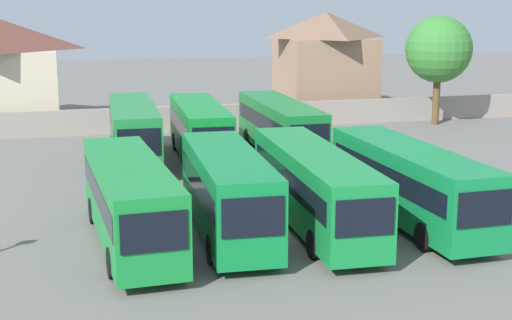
% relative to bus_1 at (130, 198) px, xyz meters
% --- Properties ---
extents(ground, '(140.00, 140.00, 0.00)m').
position_rel_bus_1_xyz_m(ground, '(5.90, 18.19, -1.90)').
color(ground, slate).
extents(depot_boundary_wall, '(56.00, 0.50, 1.80)m').
position_rel_bus_1_xyz_m(depot_boundary_wall, '(5.90, 24.94, -1.00)').
color(depot_boundary_wall, gray).
rests_on(depot_boundary_wall, ground).
extents(bus_1, '(3.05, 11.18, 3.31)m').
position_rel_bus_1_xyz_m(bus_1, '(0.00, 0.00, 0.00)').
color(bus_1, '#178934').
rests_on(bus_1, ground).
extents(bus_2, '(2.92, 10.23, 3.45)m').
position_rel_bus_1_xyz_m(bus_2, '(3.92, 0.09, 0.07)').
color(bus_2, '#108139').
rests_on(bus_2, ground).
extents(bus_3, '(2.82, 12.05, 3.29)m').
position_rel_bus_1_xyz_m(bus_3, '(7.68, 0.34, -0.01)').
color(bus_3, '#16893B').
rests_on(bus_3, ground).
extents(bus_4, '(2.90, 11.48, 3.29)m').
position_rel_bus_1_xyz_m(bus_4, '(11.86, 0.01, -0.01)').
color(bus_4, '#12843F').
rests_on(bus_4, ground).
extents(bus_5, '(2.94, 10.99, 3.51)m').
position_rel_bus_1_xyz_m(bus_5, '(1.56, 14.67, 0.10)').
color(bus_5, '#20853B').
rests_on(bus_5, ground).
extents(bus_6, '(2.99, 10.74, 3.34)m').
position_rel_bus_1_xyz_m(bus_6, '(5.46, 14.85, 0.02)').
color(bus_6, '#128A30').
rests_on(bus_6, ground).
extents(bus_7, '(2.64, 11.31, 3.27)m').
position_rel_bus_1_xyz_m(bus_7, '(10.49, 15.11, -0.02)').
color(bus_7, '#177B32').
rests_on(bus_7, ground).
extents(house_terrace_centre, '(7.44, 7.42, 8.29)m').
position_rel_bus_1_xyz_m(house_terrace_centre, '(18.89, 30.76, 2.33)').
color(house_terrace_centre, '#9E7A60').
rests_on(house_terrace_centre, ground).
extents(tree_left_of_lot, '(4.95, 4.95, 8.13)m').
position_rel_bus_1_xyz_m(tree_left_of_lot, '(25.06, 22.94, 3.72)').
color(tree_left_of_lot, brown).
rests_on(tree_left_of_lot, ground).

